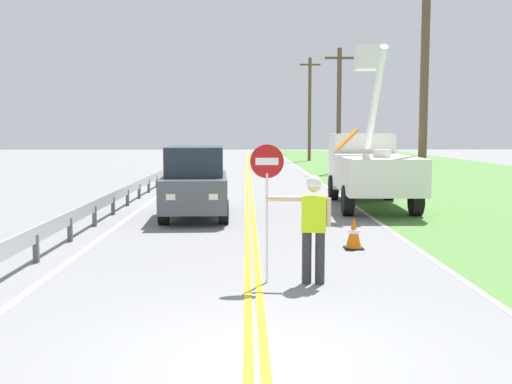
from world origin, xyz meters
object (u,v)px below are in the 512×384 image
object	(u,v)px
utility_bucket_truck	(369,165)
utility_pole_far	(310,107)
flagger_worker	(313,222)
stop_sign_paddle	(267,182)
utility_pole_mid	(339,108)
utility_pole_near	(425,69)
oncoming_suv_nearest	(195,182)
traffic_cone_mid	(320,212)
traffic_cone_lead	(354,234)

from	to	relation	value
utility_bucket_truck	utility_pole_far	size ratio (longest dim) A/B	0.78
flagger_worker	utility_pole_far	bearing A→B (deg)	84.19
stop_sign_paddle	utility_pole_mid	size ratio (longest dim) A/B	0.31
utility_pole_far	stop_sign_paddle	bearing A→B (deg)	-96.82
utility_pole_near	utility_pole_mid	xyz separation A→B (m)	(-0.18, 17.44, -0.60)
stop_sign_paddle	oncoming_suv_nearest	distance (m)	8.20
flagger_worker	oncoming_suv_nearest	xyz separation A→B (m)	(-2.62, 8.04, 0.01)
utility_pole_near	utility_pole_far	world-z (taller)	utility_pole_far
traffic_cone_mid	utility_bucket_truck	bearing A→B (deg)	63.00
stop_sign_paddle	traffic_cone_mid	size ratio (longest dim) A/B	3.33
utility_pole_near	utility_pole_far	size ratio (longest dim) A/B	0.99
utility_pole_near	traffic_cone_mid	size ratio (longest dim) A/B	12.58
flagger_worker	utility_bucket_truck	distance (m)	11.25
stop_sign_paddle	oncoming_suv_nearest	world-z (taller)	stop_sign_paddle
flagger_worker	utility_pole_near	world-z (taller)	utility_pole_near
oncoming_suv_nearest	utility_pole_mid	world-z (taller)	utility_pole_mid
utility_pole_mid	traffic_cone_lead	size ratio (longest dim) A/B	10.89
utility_bucket_truck	traffic_cone_mid	bearing A→B (deg)	-117.00
stop_sign_paddle	utility_pole_far	bearing A→B (deg)	83.18
flagger_worker	utility_pole_mid	size ratio (longest dim) A/B	0.24
flagger_worker	utility_pole_near	xyz separation A→B (m)	(4.79, 10.31, 3.54)
stop_sign_paddle	utility_pole_near	xyz separation A→B (m)	(5.55, 10.23, 2.88)
traffic_cone_mid	flagger_worker	bearing A→B (deg)	-97.99
oncoming_suv_nearest	traffic_cone_lead	distance (m)	6.36
utility_pole_far	utility_pole_mid	bearing A→B (deg)	-89.23
flagger_worker	oncoming_suv_nearest	distance (m)	8.46
utility_pole_mid	utility_pole_near	bearing A→B (deg)	-89.40
flagger_worker	utility_pole_far	distance (m)	43.61
traffic_cone_mid	utility_pole_far	bearing A→B (deg)	84.58
oncoming_suv_nearest	traffic_cone_mid	bearing A→B (deg)	-23.22
utility_bucket_truck	utility_pole_far	world-z (taller)	utility_pole_far
utility_pole_far	traffic_cone_lead	world-z (taller)	utility_pole_far
stop_sign_paddle	utility_pole_far	xyz separation A→B (m)	(5.16, 43.16, 2.92)
utility_pole_near	utility_pole_mid	size ratio (longest dim) A/B	1.15
stop_sign_paddle	traffic_cone_mid	world-z (taller)	stop_sign_paddle
stop_sign_paddle	oncoming_suv_nearest	bearing A→B (deg)	103.16
stop_sign_paddle	utility_pole_mid	world-z (taller)	utility_pole_mid
traffic_cone_mid	utility_pole_near	bearing A→B (deg)	44.38
traffic_cone_lead	flagger_worker	bearing A→B (deg)	-112.01
oncoming_suv_nearest	traffic_cone_mid	xyz separation A→B (m)	(3.54, -1.52, -0.72)
stop_sign_paddle	utility_pole_near	world-z (taller)	utility_pole_near
oncoming_suv_nearest	flagger_worker	bearing A→B (deg)	-71.92
traffic_cone_lead	oncoming_suv_nearest	bearing A→B (deg)	127.56
utility_bucket_truck	oncoming_suv_nearest	xyz separation A→B (m)	(-5.73, -2.77, -0.35)
utility_bucket_truck	utility_pole_far	bearing A→B (deg)	87.71
oncoming_suv_nearest	traffic_cone_mid	distance (m)	3.92
utility_pole_near	utility_pole_far	distance (m)	32.93
stop_sign_paddle	oncoming_suv_nearest	size ratio (longest dim) A/B	0.50
oncoming_suv_nearest	utility_pole_mid	distance (m)	21.20
utility_pole_near	stop_sign_paddle	bearing A→B (deg)	-118.50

